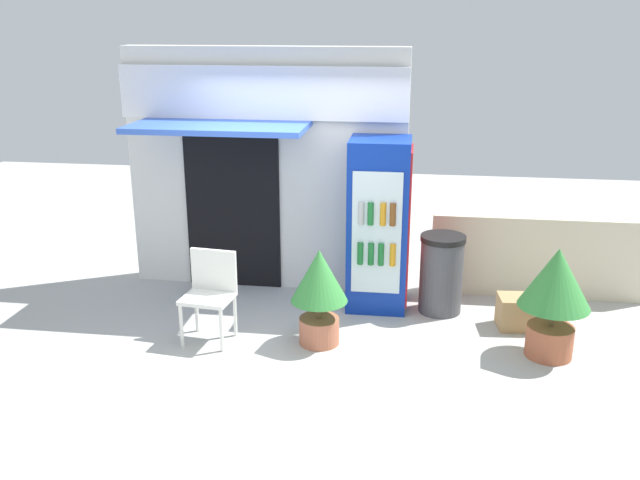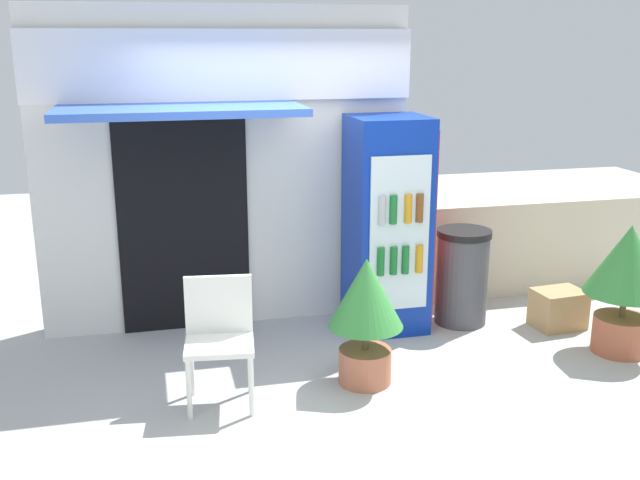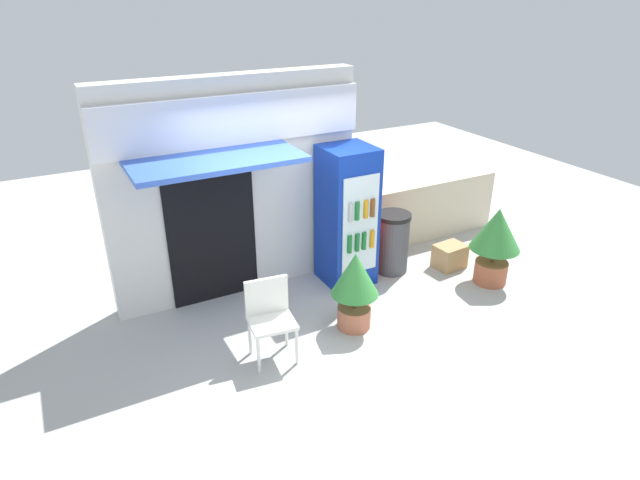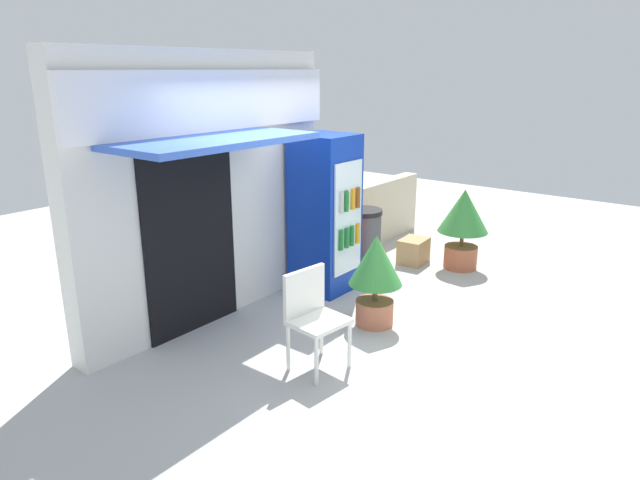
{
  "view_description": "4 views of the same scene",
  "coord_description": "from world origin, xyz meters",
  "px_view_note": "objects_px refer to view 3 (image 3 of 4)",
  "views": [
    {
      "loc": [
        1.19,
        -6.08,
        3.09
      ],
      "look_at": [
        0.26,
        0.5,
        0.93
      ],
      "focal_mm": 38.58,
      "sensor_mm": 36.0,
      "label": 1
    },
    {
      "loc": [
        -1.2,
        -4.8,
        2.53
      ],
      "look_at": [
        0.1,
        0.61,
        0.98
      ],
      "focal_mm": 41.26,
      "sensor_mm": 36.0,
      "label": 2
    },
    {
      "loc": [
        -2.6,
        -4.55,
        3.73
      ],
      "look_at": [
        0.15,
        0.6,
        0.96
      ],
      "focal_mm": 30.45,
      "sensor_mm": 36.0,
      "label": 3
    },
    {
      "loc": [
        -4.37,
        -2.86,
        2.6
      ],
      "look_at": [
        0.04,
        0.57,
        0.9
      ],
      "focal_mm": 31.75,
      "sensor_mm": 36.0,
      "label": 4
    }
  ],
  "objects_px": {
    "potted_plant_curbside": "(496,237)",
    "trash_bin": "(392,242)",
    "drink_cooler": "(348,216)",
    "cardboard_box": "(450,256)",
    "potted_plant_near_shop": "(355,283)",
    "plastic_chair": "(270,313)"
  },
  "relations": [
    {
      "from": "potted_plant_curbside",
      "to": "trash_bin",
      "type": "height_order",
      "value": "potted_plant_curbside"
    },
    {
      "from": "drink_cooler",
      "to": "cardboard_box",
      "type": "distance_m",
      "value": 1.73
    },
    {
      "from": "potted_plant_near_shop",
      "to": "drink_cooler",
      "type": "bearing_deg",
      "value": 63.85
    },
    {
      "from": "drink_cooler",
      "to": "trash_bin",
      "type": "relative_size",
      "value": 2.16
    },
    {
      "from": "trash_bin",
      "to": "potted_plant_near_shop",
      "type": "bearing_deg",
      "value": -141.42
    },
    {
      "from": "potted_plant_near_shop",
      "to": "potted_plant_curbside",
      "type": "distance_m",
      "value": 2.21
    },
    {
      "from": "cardboard_box",
      "to": "drink_cooler",
      "type": "bearing_deg",
      "value": 165.16
    },
    {
      "from": "cardboard_box",
      "to": "potted_plant_curbside",
      "type": "bearing_deg",
      "value": -71.44
    },
    {
      "from": "potted_plant_curbside",
      "to": "potted_plant_near_shop",
      "type": "bearing_deg",
      "value": -179.04
    },
    {
      "from": "potted_plant_near_shop",
      "to": "trash_bin",
      "type": "distance_m",
      "value": 1.55
    },
    {
      "from": "drink_cooler",
      "to": "potted_plant_near_shop",
      "type": "relative_size",
      "value": 1.92
    },
    {
      "from": "drink_cooler",
      "to": "potted_plant_near_shop",
      "type": "distance_m",
      "value": 1.21
    },
    {
      "from": "plastic_chair",
      "to": "potted_plant_curbside",
      "type": "xyz_separation_m",
      "value": [
        3.3,
        0.07,
        0.14
      ]
    },
    {
      "from": "drink_cooler",
      "to": "potted_plant_curbside",
      "type": "relative_size",
      "value": 1.73
    },
    {
      "from": "potted_plant_near_shop",
      "to": "trash_bin",
      "type": "relative_size",
      "value": 1.12
    },
    {
      "from": "drink_cooler",
      "to": "potted_plant_near_shop",
      "type": "height_order",
      "value": "drink_cooler"
    },
    {
      "from": "cardboard_box",
      "to": "trash_bin",
      "type": "bearing_deg",
      "value": 158.59
    },
    {
      "from": "trash_bin",
      "to": "cardboard_box",
      "type": "bearing_deg",
      "value": -21.41
    },
    {
      "from": "plastic_chair",
      "to": "potted_plant_curbside",
      "type": "distance_m",
      "value": 3.3
    },
    {
      "from": "potted_plant_near_shop",
      "to": "trash_bin",
      "type": "xyz_separation_m",
      "value": [
        1.2,
        0.96,
        -0.16
      ]
    },
    {
      "from": "plastic_chair",
      "to": "potted_plant_near_shop",
      "type": "xyz_separation_m",
      "value": [
        1.09,
        0.03,
        0.06
      ]
    },
    {
      "from": "drink_cooler",
      "to": "cardboard_box",
      "type": "height_order",
      "value": "drink_cooler"
    }
  ]
}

